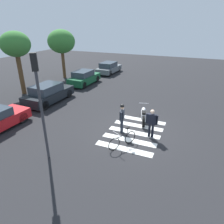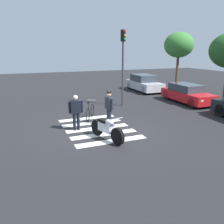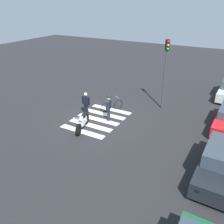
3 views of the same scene
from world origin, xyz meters
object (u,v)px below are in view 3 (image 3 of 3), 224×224
at_px(police_motorcycle, 82,122).
at_px(car_black_suv, 223,164).
at_px(officer_by_motorcycle, 109,106).
at_px(traffic_light_pole, 166,64).
at_px(leaning_bicycle, 112,106).
at_px(officer_on_foot, 86,103).

distance_m(police_motorcycle, car_black_suv, 7.90).
bearing_deg(officer_by_motorcycle, traffic_light_pole, 146.54).
height_order(leaning_bicycle, officer_by_motorcycle, officer_by_motorcycle).
distance_m(officer_on_foot, officer_by_motorcycle, 1.68).
xyz_separation_m(officer_by_motorcycle, car_black_suv, (2.33, 7.08, -0.31)).
distance_m(car_black_suv, traffic_light_pole, 7.96).
height_order(police_motorcycle, car_black_suv, car_black_suv).
bearing_deg(leaning_bicycle, officer_by_motorcycle, 21.72).
bearing_deg(officer_by_motorcycle, car_black_suv, 71.78).
relative_size(officer_on_foot, car_black_suv, 0.38).
xyz_separation_m(police_motorcycle, officer_on_foot, (-1.66, -0.87, 0.47)).
height_order(leaning_bicycle, officer_on_foot, officer_on_foot).
relative_size(officer_on_foot, officer_by_motorcycle, 0.94).
bearing_deg(traffic_light_pole, officer_by_motorcycle, -33.46).
bearing_deg(traffic_light_pole, leaning_bicycle, -53.05).
bearing_deg(traffic_light_pole, car_black_suv, 38.43).
bearing_deg(leaning_bicycle, car_black_suv, 64.01).
bearing_deg(officer_by_motorcycle, police_motorcycle, -24.31).
height_order(officer_by_motorcycle, traffic_light_pole, traffic_light_pole).
bearing_deg(car_black_suv, leaning_bicycle, -115.99).
relative_size(leaning_bicycle, car_black_suv, 0.36).
height_order(officer_by_motorcycle, car_black_suv, officer_by_motorcycle).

